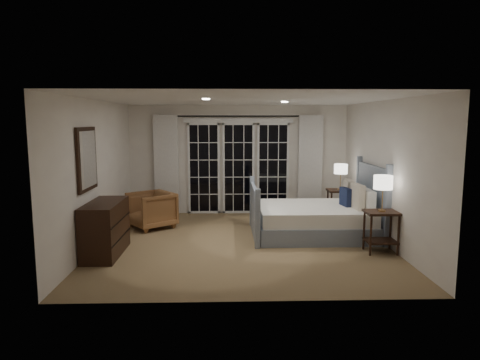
{
  "coord_description": "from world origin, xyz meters",
  "views": [
    {
      "loc": [
        -0.27,
        -7.36,
        2.15
      ],
      "look_at": [
        -0.02,
        0.53,
        1.05
      ],
      "focal_mm": 32.0,
      "sensor_mm": 36.0,
      "label": 1
    }
  ],
  "objects_px": {
    "lamp_left": "(383,183)",
    "nightstand_right": "(340,200)",
    "lamp_right": "(341,169)",
    "armchair": "(151,210)",
    "dresser": "(105,228)",
    "bed": "(316,218)",
    "nightstand_left": "(381,225)"
  },
  "relations": [
    {
      "from": "bed",
      "to": "armchair",
      "type": "height_order",
      "value": "bed"
    },
    {
      "from": "bed",
      "to": "armchair",
      "type": "xyz_separation_m",
      "value": [
        -3.21,
        0.65,
        0.03
      ]
    },
    {
      "from": "bed",
      "to": "nightstand_right",
      "type": "xyz_separation_m",
      "value": [
        0.74,
        1.12,
        0.12
      ]
    },
    {
      "from": "nightstand_left",
      "to": "lamp_right",
      "type": "relative_size",
      "value": 1.26
    },
    {
      "from": "nightstand_left",
      "to": "lamp_right",
      "type": "xyz_separation_m",
      "value": [
        -0.09,
        2.22,
        0.67
      ]
    },
    {
      "from": "nightstand_left",
      "to": "nightstand_right",
      "type": "height_order",
      "value": "nightstand_left"
    },
    {
      "from": "nightstand_right",
      "to": "armchair",
      "type": "relative_size",
      "value": 0.85
    },
    {
      "from": "armchair",
      "to": "nightstand_left",
      "type": "bearing_deg",
      "value": 28.98
    },
    {
      "from": "bed",
      "to": "lamp_left",
      "type": "height_order",
      "value": "bed"
    },
    {
      "from": "lamp_left",
      "to": "nightstand_left",
      "type": "bearing_deg",
      "value": -90.0
    },
    {
      "from": "bed",
      "to": "dresser",
      "type": "xyz_separation_m",
      "value": [
        -3.64,
        -1.07,
        0.1
      ]
    },
    {
      "from": "lamp_left",
      "to": "lamp_right",
      "type": "distance_m",
      "value": 2.22
    },
    {
      "from": "armchair",
      "to": "dresser",
      "type": "bearing_deg",
      "value": -51.93
    },
    {
      "from": "lamp_left",
      "to": "armchair",
      "type": "height_order",
      "value": "lamp_left"
    },
    {
      "from": "nightstand_right",
      "to": "lamp_right",
      "type": "relative_size",
      "value": 1.25
    },
    {
      "from": "nightstand_right",
      "to": "armchair",
      "type": "bearing_deg",
      "value": -173.14
    },
    {
      "from": "lamp_right",
      "to": "dresser",
      "type": "xyz_separation_m",
      "value": [
        -4.38,
        -2.2,
        -0.69
      ]
    },
    {
      "from": "nightstand_left",
      "to": "armchair",
      "type": "relative_size",
      "value": 0.86
    },
    {
      "from": "dresser",
      "to": "lamp_left",
      "type": "bearing_deg",
      "value": -0.33
    },
    {
      "from": "nightstand_left",
      "to": "dresser",
      "type": "bearing_deg",
      "value": 179.67
    },
    {
      "from": "lamp_right",
      "to": "armchair",
      "type": "xyz_separation_m",
      "value": [
        -3.95,
        -0.47,
        -0.76
      ]
    },
    {
      "from": "nightstand_right",
      "to": "lamp_left",
      "type": "height_order",
      "value": "lamp_left"
    },
    {
      "from": "lamp_left",
      "to": "nightstand_right",
      "type": "bearing_deg",
      "value": 92.41
    },
    {
      "from": "bed",
      "to": "nightstand_right",
      "type": "relative_size",
      "value": 3.3
    },
    {
      "from": "nightstand_left",
      "to": "lamp_right",
      "type": "bearing_deg",
      "value": 92.41
    },
    {
      "from": "lamp_right",
      "to": "dresser",
      "type": "height_order",
      "value": "lamp_right"
    },
    {
      "from": "lamp_left",
      "to": "dresser",
      "type": "distance_m",
      "value": 4.54
    },
    {
      "from": "nightstand_left",
      "to": "lamp_left",
      "type": "distance_m",
      "value": 0.7
    },
    {
      "from": "armchair",
      "to": "dresser",
      "type": "height_order",
      "value": "dresser"
    },
    {
      "from": "lamp_left",
      "to": "dresser",
      "type": "height_order",
      "value": "lamp_left"
    },
    {
      "from": "bed",
      "to": "nightstand_left",
      "type": "bearing_deg",
      "value": -52.85
    },
    {
      "from": "lamp_right",
      "to": "armchair",
      "type": "relative_size",
      "value": 0.68
    }
  ]
}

